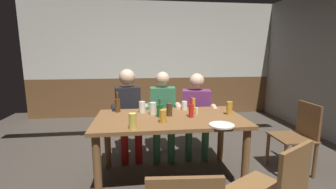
{
  "coord_description": "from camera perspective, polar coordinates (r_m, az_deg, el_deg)",
  "views": [
    {
      "loc": [
        -0.34,
        -2.61,
        1.48
      ],
      "look_at": [
        0.0,
        0.07,
        1.0
      ],
      "focal_mm": 24.64,
      "sensor_mm": 36.0,
      "label": 1
    }
  ],
  "objects": [
    {
      "name": "pint_glass_2",
      "position": [
        2.7,
        0.35,
        -3.74
      ],
      "size": [
        0.07,
        0.07,
        0.15
      ],
      "primitive_type": "cylinder",
      "color": "#4C2D19",
      "rests_on": "dining_table"
    },
    {
      "name": "bottle_1",
      "position": [
        2.65,
        5.76,
        -3.75
      ],
      "size": [
        0.06,
        0.06,
        0.23
      ],
      "color": "red",
      "rests_on": "dining_table"
    },
    {
      "name": "pint_glass_4",
      "position": [
        2.26,
        -8.75,
        -6.54
      ],
      "size": [
        0.07,
        0.07,
        0.16
      ],
      "primitive_type": "cylinder",
      "color": "#E5C64C",
      "rests_on": "dining_table"
    },
    {
      "name": "pint_glass_5",
      "position": [
        2.86,
        -6.42,
        -3.12
      ],
      "size": [
        0.08,
        0.08,
        0.14
      ],
      "primitive_type": "cylinder",
      "color": "white",
      "rests_on": "dining_table"
    },
    {
      "name": "pint_glass_3",
      "position": [
        3.0,
        4.08,
        -2.72
      ],
      "size": [
        0.07,
        0.07,
        0.11
      ],
      "primitive_type": "cylinder",
      "color": "white",
      "rests_on": "dining_table"
    },
    {
      "name": "back_wall_wainscot",
      "position": [
        5.59,
        -3.63,
        -0.46
      ],
      "size": [
        5.72,
        0.12,
        0.9
      ],
      "primitive_type": "cube",
      "color": "brown",
      "rests_on": "ground_plane"
    },
    {
      "name": "pint_glass_0",
      "position": [
        2.77,
        -3.77,
        -3.45
      ],
      "size": [
        0.08,
        0.08,
        0.14
      ],
      "primitive_type": "cylinder",
      "color": "white",
      "rests_on": "dining_table"
    },
    {
      "name": "ground_plane",
      "position": [
        3.02,
        0.19,
        -19.19
      ],
      "size": [
        6.86,
        6.86,
        0.0
      ],
      "primitive_type": "plane",
      "color": "#423A33"
    },
    {
      "name": "person_0",
      "position": [
        3.32,
        -9.73,
        -3.66
      ],
      "size": [
        0.52,
        0.54,
        1.26
      ],
      "rotation": [
        0.0,
        0.0,
        3.3
      ],
      "color": "black",
      "rests_on": "ground_plane"
    },
    {
      "name": "chair_empty_near_left",
      "position": [
        3.33,
        29.48,
        -8.75
      ],
      "size": [
        0.45,
        0.45,
        0.88
      ],
      "rotation": [
        0.0,
        0.0,
        1.55
      ],
      "color": "brown",
      "rests_on": "ground_plane"
    },
    {
      "name": "table_candle",
      "position": [
        2.79,
        7.09,
        -4.07
      ],
      "size": [
        0.04,
        0.04,
        0.08
      ],
      "primitive_type": "cylinder",
      "color": "#F9E08C",
      "rests_on": "dining_table"
    },
    {
      "name": "plate_0",
      "position": [
        2.41,
        13.14,
        -7.39
      ],
      "size": [
        0.26,
        0.26,
        0.01
      ],
      "primitive_type": "cylinder",
      "color": "white",
      "rests_on": "dining_table"
    },
    {
      "name": "pint_glass_7",
      "position": [
        3.0,
        6.15,
        -2.36
      ],
      "size": [
        0.07,
        0.07,
        0.15
      ],
      "primitive_type": "cylinder",
      "color": "gold",
      "rests_on": "dining_table"
    },
    {
      "name": "back_wall_upper",
      "position": [
        5.5,
        -3.79,
        13.18
      ],
      "size": [
        5.72,
        0.12,
        1.74
      ],
      "primitive_type": "cube",
      "color": "beige"
    },
    {
      "name": "person_1",
      "position": [
        3.33,
        -1.24,
        -4.06
      ],
      "size": [
        0.51,
        0.53,
        1.22
      ],
      "rotation": [
        0.0,
        0.0,
        3.08
      ],
      "color": "#33724C",
      "rests_on": "ground_plane"
    },
    {
      "name": "bottle_2",
      "position": [
        2.93,
        -12.39,
        -2.48
      ],
      "size": [
        0.07,
        0.07,
        0.25
      ],
      "color": "#593314",
      "rests_on": "dining_table"
    },
    {
      "name": "pint_glass_1",
      "position": [
        2.83,
        14.97,
        -3.31
      ],
      "size": [
        0.07,
        0.07,
        0.16
      ],
      "primitive_type": "cylinder",
      "color": "gold",
      "rests_on": "dining_table"
    },
    {
      "name": "person_2",
      "position": [
        3.43,
        7.06,
        -3.7
      ],
      "size": [
        0.6,
        0.6,
        1.19
      ],
      "rotation": [
        0.0,
        0.0,
        2.95
      ],
      "color": "#6B2D66",
      "rests_on": "ground_plane"
    },
    {
      "name": "dining_table",
      "position": [
        2.69,
        0.4,
        -7.8
      ],
      "size": [
        1.69,
        0.91,
        0.76
      ],
      "color": "brown",
      "rests_on": "ground_plane"
    },
    {
      "name": "pint_glass_6",
      "position": [
        2.44,
        -1.24,
        -5.39
      ],
      "size": [
        0.07,
        0.07,
        0.14
      ],
      "primitive_type": "cylinder",
      "color": "gold",
      "rests_on": "dining_table"
    },
    {
      "name": "bottle_0",
      "position": [
        2.65,
        -2.05,
        -3.89
      ],
      "size": [
        0.07,
        0.07,
        0.21
      ],
      "color": "#195923",
      "rests_on": "dining_table"
    }
  ]
}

